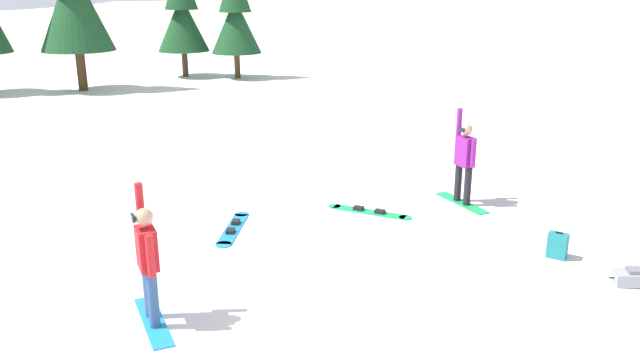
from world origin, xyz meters
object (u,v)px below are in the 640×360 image
snowboarder_foreground (148,262)px  loose_snowboard_near_left (233,228)px  backpack_teal (558,246)px  pine_tree_young (235,15)px  backpack_grey (629,277)px  pine_tree_tall (182,12)px  snowboarder_midground (464,161)px  loose_snowboard_far_spare (369,211)px

snowboarder_foreground → loose_snowboard_near_left: bearing=58.6°
backpack_teal → pine_tree_young: bearing=90.3°
backpack_grey → pine_tree_tall: bearing=96.3°
snowboarder_midground → backpack_teal: (-0.01, -2.95, -0.73)m
snowboarder_midground → loose_snowboard_near_left: snowboarder_midground is taller
loose_snowboard_far_spare → snowboarder_foreground: bearing=-147.9°
snowboarder_foreground → snowboarder_midground: size_ratio=0.97×
pine_tree_tall → backpack_grey: bearing=-83.7°
snowboarder_midground → loose_snowboard_near_left: 4.99m
snowboarder_foreground → pine_tree_young: bearing=73.6°
loose_snowboard_near_left → backpack_teal: (4.89, -3.21, 0.19)m
backpack_grey → pine_tree_young: size_ratio=0.10×
backpack_grey → backpack_teal: bearing=105.9°
loose_snowboard_near_left → loose_snowboard_far_spare: bearing=-1.6°
loose_snowboard_far_spare → pine_tree_tall: size_ratio=0.26×
loose_snowboard_near_left → backpack_grey: (5.24, -4.44, 0.10)m
snowboarder_foreground → backpack_grey: snowboarder_foreground is taller
loose_snowboard_near_left → pine_tree_young: bearing=76.2°
loose_snowboard_near_left → loose_snowboard_far_spare: same height
loose_snowboard_near_left → backpack_teal: size_ratio=3.75×
snowboarder_midground → pine_tree_young: (-0.14, 19.67, 2.06)m
backpack_grey → loose_snowboard_far_spare: bearing=119.1°
snowboarder_midground → loose_snowboard_far_spare: snowboarder_midground is taller
loose_snowboard_far_spare → backpack_grey: (2.42, -4.36, 0.10)m
loose_snowboard_near_left → pine_tree_tall: (2.46, 20.86, 3.08)m
pine_tree_tall → loose_snowboard_far_spare: bearing=-89.0°
snowboarder_foreground → pine_tree_young: pine_tree_young is taller
loose_snowboard_far_spare → backpack_grey: size_ratio=2.70×
loose_snowboard_far_spare → loose_snowboard_near_left: bearing=178.4°
loose_snowboard_far_spare → pine_tree_tall: (-0.36, 20.94, 3.08)m
snowboarder_midground → loose_snowboard_near_left: (-4.89, 0.26, -0.92)m
backpack_grey → pine_tree_tall: (-2.78, 25.29, 2.98)m
snowboarder_foreground → pine_tree_young: 23.44m
backpack_teal → snowboarder_midground: bearing=89.9°
pine_tree_tall → pine_tree_young: pine_tree_tall is taller
loose_snowboard_near_left → pine_tree_young: size_ratio=0.32×
snowboarder_foreground → backpack_grey: size_ratio=3.54×
snowboarder_foreground → pine_tree_tall: bearing=79.8°
loose_snowboard_near_left → snowboarder_midground: bearing=-3.1°
loose_snowboard_near_left → pine_tree_young: (4.76, 19.41, 2.99)m
snowboarder_foreground → backpack_teal: size_ratio=4.12×
loose_snowboard_far_spare → pine_tree_tall: bearing=91.0°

